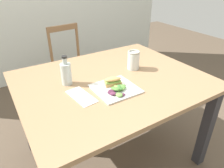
{
  "coord_description": "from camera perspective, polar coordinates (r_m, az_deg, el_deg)",
  "views": [
    {
      "loc": [
        -0.81,
        -0.94,
        1.41
      ],
      "look_at": [
        -0.19,
        0.04,
        0.76
      ],
      "focal_mm": 33.0,
      "sensor_mm": 36.0,
      "label": 1
    }
  ],
  "objects": [
    {
      "name": "dining_table",
      "position": [
        1.49,
        0.04,
        -2.28
      ],
      "size": [
        1.27,
        1.03,
        0.74
      ],
      "color": "#997551",
      "rests_on": "ground"
    },
    {
      "name": "bottle_cold_brew",
      "position": [
        1.37,
        -12.53,
        2.59
      ],
      "size": [
        0.07,
        0.07,
        0.2
      ],
      "color": "black",
      "rests_on": "dining_table"
    },
    {
      "name": "chair_wooden_far",
      "position": [
        2.43,
        -11.15,
        5.39
      ],
      "size": [
        0.43,
        0.43,
        0.87
      ],
      "color": "#8E6642",
      "rests_on": "ground"
    },
    {
      "name": "mason_jar_iced_tea",
      "position": [
        1.57,
        5.95,
        6.38
      ],
      "size": [
        0.09,
        0.09,
        0.14
      ],
      "color": "#C67528",
      "rests_on": "dining_table"
    },
    {
      "name": "fork_on_napkin",
      "position": [
        1.26,
        -8.86,
        -2.92
      ],
      "size": [
        0.03,
        0.19,
        0.0
      ],
      "color": "silver",
      "rests_on": "napkin_folded"
    },
    {
      "name": "plate_lunch",
      "position": [
        1.31,
        0.93,
        -1.3
      ],
      "size": [
        0.26,
        0.26,
        0.01
      ],
      "primitive_type": "cube",
      "color": "white",
      "rests_on": "dining_table"
    },
    {
      "name": "sandwich_half_front",
      "position": [
        1.32,
        0.26,
        0.78
      ],
      "size": [
        0.12,
        0.08,
        0.06
      ],
      "color": "tan",
      "rests_on": "plate_lunch"
    },
    {
      "name": "napkin_folded",
      "position": [
        1.25,
        -8.49,
        -3.41
      ],
      "size": [
        0.13,
        0.23,
        0.0
      ],
      "primitive_type": "cube",
      "rotation": [
        0.0,
        0.0,
        0.12
      ],
      "color": "white",
      "rests_on": "dining_table"
    },
    {
      "name": "salad_mixed_greens",
      "position": [
        1.26,
        1.54,
        -1.64
      ],
      "size": [
        0.15,
        0.13,
        0.03
      ],
      "color": "#6B9E47",
      "rests_on": "plate_lunch"
    },
    {
      "name": "ground_plane",
      "position": [
        1.88,
        5.98,
        -19.58
      ],
      "size": [
        7.65,
        7.65,
        0.0
      ],
      "primitive_type": "plane",
      "color": "brown"
    }
  ]
}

